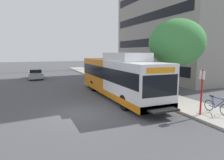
# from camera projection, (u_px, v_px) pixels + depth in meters

# --- Properties ---
(ground_plane) EXTENTS (120.00, 120.00, 0.00)m
(ground_plane) POSITION_uv_depth(u_px,v_px,m) (62.00, 90.00, 19.42)
(ground_plane) COLOR #4C4C51
(sidewalk_curb) EXTENTS (3.00, 56.00, 0.14)m
(sidewalk_curb) POSITION_uv_depth(u_px,v_px,m) (135.00, 88.00, 20.25)
(sidewalk_curb) COLOR #A8A399
(sidewalk_curb) RESTS_ON ground
(transit_bus) EXTENTS (2.58, 12.25, 3.65)m
(transit_bus) POSITION_uv_depth(u_px,v_px,m) (118.00, 77.00, 16.28)
(transit_bus) COLOR white
(transit_bus) RESTS_ON ground
(bus_stop_sign_pole) EXTENTS (0.10, 0.36, 2.60)m
(bus_stop_sign_pole) POSITION_uv_depth(u_px,v_px,m) (202.00, 89.00, 11.24)
(bus_stop_sign_pole) COLOR red
(bus_stop_sign_pole) RESTS_ON sidewalk_curb
(bicycle_parked) EXTENTS (0.52, 1.76, 1.02)m
(bicycle_parked) POSITION_uv_depth(u_px,v_px,m) (217.00, 106.00, 11.73)
(bicycle_parked) COLOR black
(bicycle_parked) RESTS_ON sidewalk_curb
(street_tree_near_stop) EXTENTS (4.36, 4.36, 6.15)m
(street_tree_near_stop) POSITION_uv_depth(u_px,v_px,m) (177.00, 43.00, 15.74)
(street_tree_near_stop) COLOR #4C3823
(street_tree_near_stop) RESTS_ON sidewalk_curb
(parked_car_far_lane) EXTENTS (1.80, 4.50, 1.33)m
(parked_car_far_lane) POSITION_uv_depth(u_px,v_px,m) (36.00, 74.00, 27.64)
(parked_car_far_lane) COLOR #93999E
(parked_car_far_lane) RESTS_ON ground
(lattice_comm_tower) EXTENTS (1.10, 1.10, 26.37)m
(lattice_comm_tower) POSITION_uv_depth(u_px,v_px,m) (128.00, 30.00, 45.31)
(lattice_comm_tower) COLOR #B7B7BC
(lattice_comm_tower) RESTS_ON ground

